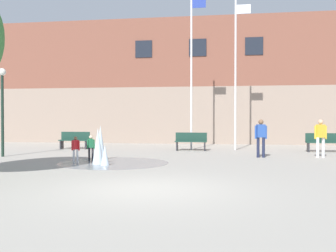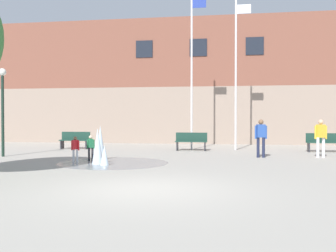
{
  "view_description": "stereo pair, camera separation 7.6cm",
  "coord_description": "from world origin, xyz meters",
  "px_view_note": "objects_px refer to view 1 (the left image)",
  "views": [
    {
      "loc": [
        1.92,
        -8.83,
        1.63
      ],
      "look_at": [
        -0.67,
        8.03,
        1.3
      ],
      "focal_mm": 42.0,
      "sensor_mm": 36.0,
      "label": 1
    },
    {
      "loc": [
        1.99,
        -8.82,
        1.63
      ],
      "look_at": [
        -0.67,
        8.03,
        1.3
      ],
      "focal_mm": 42.0,
      "sensor_mm": 36.0,
      "label": 2
    }
  ],
  "objects_px": {
    "park_bench_far_left": "(75,140)",
    "lamp_post_left_lane": "(2,99)",
    "flagpole_left": "(192,66)",
    "flagpole_right": "(236,69)",
    "park_bench_left_of_flagpoles": "(191,141)",
    "adult_near_bench": "(321,135)",
    "child_with_pink_shirt": "(76,148)",
    "teen_by_trashcan": "(261,135)",
    "park_bench_under_left_flagpole": "(323,142)",
    "child_running": "(91,146)"
  },
  "relations": [
    {
      "from": "flagpole_right",
      "to": "lamp_post_left_lane",
      "type": "height_order",
      "value": "flagpole_right"
    },
    {
      "from": "park_bench_far_left",
      "to": "adult_near_bench",
      "type": "bearing_deg",
      "value": -13.77
    },
    {
      "from": "child_with_pink_shirt",
      "to": "flagpole_right",
      "type": "relative_size",
      "value": 0.13
    },
    {
      "from": "child_with_pink_shirt",
      "to": "teen_by_trashcan",
      "type": "bearing_deg",
      "value": 155.58
    },
    {
      "from": "teen_by_trashcan",
      "to": "flagpole_left",
      "type": "distance_m",
      "value": 6.02
    },
    {
      "from": "park_bench_left_of_flagpoles",
      "to": "teen_by_trashcan",
      "type": "distance_m",
      "value": 4.47
    },
    {
      "from": "flagpole_left",
      "to": "adult_near_bench",
      "type": "bearing_deg",
      "value": -31.12
    },
    {
      "from": "child_with_pink_shirt",
      "to": "teen_by_trashcan",
      "type": "relative_size",
      "value": 0.62
    },
    {
      "from": "child_running",
      "to": "park_bench_far_left",
      "type": "bearing_deg",
      "value": -13.74
    },
    {
      "from": "park_bench_left_of_flagpoles",
      "to": "flagpole_left",
      "type": "relative_size",
      "value": 0.19
    },
    {
      "from": "park_bench_under_left_flagpole",
      "to": "adult_near_bench",
      "type": "bearing_deg",
      "value": -104.72
    },
    {
      "from": "park_bench_far_left",
      "to": "flagpole_left",
      "type": "xyz_separation_m",
      "value": [
        6.24,
        0.5,
        3.88
      ]
    },
    {
      "from": "park_bench_under_left_flagpole",
      "to": "teen_by_trashcan",
      "type": "height_order",
      "value": "teen_by_trashcan"
    },
    {
      "from": "park_bench_left_of_flagpoles",
      "to": "teen_by_trashcan",
      "type": "height_order",
      "value": "teen_by_trashcan"
    },
    {
      "from": "teen_by_trashcan",
      "to": "adult_near_bench",
      "type": "distance_m",
      "value": 2.47
    },
    {
      "from": "park_bench_far_left",
      "to": "flagpole_right",
      "type": "distance_m",
      "value": 9.29
    },
    {
      "from": "park_bench_far_left",
      "to": "flagpole_left",
      "type": "relative_size",
      "value": 0.19
    },
    {
      "from": "child_running",
      "to": "park_bench_under_left_flagpole",
      "type": "bearing_deg",
      "value": -100.91
    },
    {
      "from": "child_running",
      "to": "lamp_post_left_lane",
      "type": "height_order",
      "value": "lamp_post_left_lane"
    },
    {
      "from": "park_bench_far_left",
      "to": "flagpole_left",
      "type": "bearing_deg",
      "value": 4.62
    },
    {
      "from": "child_with_pink_shirt",
      "to": "lamp_post_left_lane",
      "type": "distance_m",
      "value": 4.98
    },
    {
      "from": "lamp_post_left_lane",
      "to": "park_bench_far_left",
      "type": "bearing_deg",
      "value": 72.79
    },
    {
      "from": "park_bench_far_left",
      "to": "teen_by_trashcan",
      "type": "height_order",
      "value": "teen_by_trashcan"
    },
    {
      "from": "park_bench_under_left_flagpole",
      "to": "teen_by_trashcan",
      "type": "relative_size",
      "value": 1.01
    },
    {
      "from": "park_bench_far_left",
      "to": "lamp_post_left_lane",
      "type": "relative_size",
      "value": 0.43
    },
    {
      "from": "park_bench_left_of_flagpoles",
      "to": "flagpole_right",
      "type": "height_order",
      "value": "flagpole_right"
    },
    {
      "from": "child_running",
      "to": "flagpole_left",
      "type": "height_order",
      "value": "flagpole_left"
    },
    {
      "from": "flagpole_left",
      "to": "child_with_pink_shirt",
      "type": "bearing_deg",
      "value": -116.5
    },
    {
      "from": "park_bench_left_of_flagpoles",
      "to": "child_with_pink_shirt",
      "type": "bearing_deg",
      "value": -118.97
    },
    {
      "from": "flagpole_right",
      "to": "child_with_pink_shirt",
      "type": "bearing_deg",
      "value": -129.33
    },
    {
      "from": "park_bench_left_of_flagpoles",
      "to": "flagpole_left",
      "type": "xyz_separation_m",
      "value": [
        -0.02,
        0.67,
        3.88
      ]
    },
    {
      "from": "park_bench_left_of_flagpoles",
      "to": "park_bench_far_left",
      "type": "bearing_deg",
      "value": 178.48
    },
    {
      "from": "park_bench_under_left_flagpole",
      "to": "child_running",
      "type": "xyz_separation_m",
      "value": [
        -9.71,
        -5.68,
        0.1
      ]
    },
    {
      "from": "park_bench_left_of_flagpoles",
      "to": "flagpole_left",
      "type": "distance_m",
      "value": 3.94
    },
    {
      "from": "flagpole_left",
      "to": "flagpole_right",
      "type": "height_order",
      "value": "flagpole_left"
    },
    {
      "from": "teen_by_trashcan",
      "to": "child_running",
      "type": "relative_size",
      "value": 1.61
    },
    {
      "from": "flagpole_left",
      "to": "lamp_post_left_lane",
      "type": "bearing_deg",
      "value": -146.76
    },
    {
      "from": "teen_by_trashcan",
      "to": "child_running",
      "type": "xyz_separation_m",
      "value": [
        -6.5,
        -2.45,
        -0.35
      ]
    },
    {
      "from": "park_bench_far_left",
      "to": "lamp_post_left_lane",
      "type": "bearing_deg",
      "value": -107.21
    },
    {
      "from": "park_bench_far_left",
      "to": "adult_near_bench",
      "type": "height_order",
      "value": "adult_near_bench"
    },
    {
      "from": "adult_near_bench",
      "to": "flagpole_left",
      "type": "bearing_deg",
      "value": 25.86
    },
    {
      "from": "teen_by_trashcan",
      "to": "park_bench_left_of_flagpoles",
      "type": "bearing_deg",
      "value": -59.42
    },
    {
      "from": "teen_by_trashcan",
      "to": "flagpole_left",
      "type": "relative_size",
      "value": 0.19
    },
    {
      "from": "park_bench_left_of_flagpoles",
      "to": "lamp_post_left_lane",
      "type": "bearing_deg",
      "value": -150.48
    },
    {
      "from": "child_with_pink_shirt",
      "to": "lamp_post_left_lane",
      "type": "height_order",
      "value": "lamp_post_left_lane"
    },
    {
      "from": "flagpole_left",
      "to": "flagpole_right",
      "type": "distance_m",
      "value": 2.28
    },
    {
      "from": "adult_near_bench",
      "to": "flagpole_left",
      "type": "height_order",
      "value": "flagpole_left"
    },
    {
      "from": "child_with_pink_shirt",
      "to": "child_running",
      "type": "bearing_deg",
      "value": -156.81
    },
    {
      "from": "flagpole_left",
      "to": "child_running",
      "type": "bearing_deg",
      "value": -117.84
    },
    {
      "from": "park_bench_left_of_flagpoles",
      "to": "adult_near_bench",
      "type": "xyz_separation_m",
      "value": [
        5.65,
        -2.75,
        0.45
      ]
    }
  ]
}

